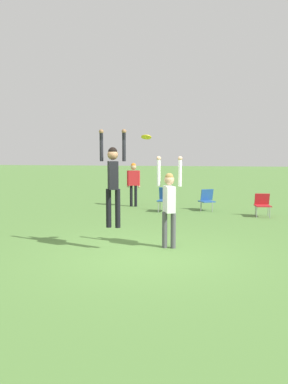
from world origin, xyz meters
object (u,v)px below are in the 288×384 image
object	(u,v)px
person_jumping	(113,176)
frisbee	(146,137)
person_defending	(169,200)
camping_chair_2	(262,203)
camping_chair_1	(207,199)
person_spectator_near	(133,180)
camping_chair_0	(166,198)

from	to	relation	value
person_jumping	frisbee	bearing A→B (deg)	-102.91
person_jumping	person_defending	xyz separation A→B (m)	(1.21, 0.48, -0.57)
person_defending	frisbee	xyz separation A→B (m)	(-0.47, -0.37, 1.43)
person_defending	camping_chair_2	bearing A→B (deg)	130.44
frisbee	camping_chair_1	distance (m)	6.89
frisbee	camping_chair_2	world-z (taller)	frisbee
frisbee	person_spectator_near	size ratio (longest dim) A/B	0.12
person_defending	camping_chair_0	distance (m)	5.61
person_defending	camping_chair_1	xyz separation A→B (m)	(0.72, 6.09, -0.68)
person_jumping	person_spectator_near	world-z (taller)	person_jumping
frisbee	person_spectator_near	xyz separation A→B (m)	(-1.86, 7.00, -1.46)
person_jumping	camping_chair_0	world-z (taller)	person_jumping
person_jumping	frisbee	world-z (taller)	person_jumping
person_defending	camping_chair_1	distance (m)	6.17
person_defending	frisbee	world-z (taller)	frisbee
person_jumping	frisbee	distance (m)	1.13
camping_chair_1	camping_chair_2	size ratio (longest dim) A/B	1.02
person_jumping	camping_chair_0	xyz separation A→B (m)	(0.39, 6.00, -1.18)
camping_chair_2	camping_chair_0	bearing A→B (deg)	-15.98
camping_chair_0	person_spectator_near	world-z (taller)	person_spectator_near
person_defending	camping_chair_0	size ratio (longest dim) A/B	2.34
camping_chair_1	person_spectator_near	xyz separation A→B (m)	(-3.05, 0.55, 0.65)
person_jumping	person_spectator_near	xyz separation A→B (m)	(-1.12, 7.11, -0.60)
frisbee	camping_chair_0	size ratio (longest dim) A/B	0.25
frisbee	camping_chair_2	xyz separation A→B (m)	(3.14, 5.38, -2.09)
frisbee	camping_chair_1	world-z (taller)	frisbee
camping_chair_0	camping_chair_2	distance (m)	3.53
frisbee	camping_chair_1	size ratio (longest dim) A/B	0.28
camping_chair_1	person_defending	bearing A→B (deg)	52.76
camping_chair_1	person_spectator_near	distance (m)	3.16
person_jumping	frisbee	xyz separation A→B (m)	(0.74, 0.11, 0.85)
frisbee	camping_chair_0	distance (m)	6.24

